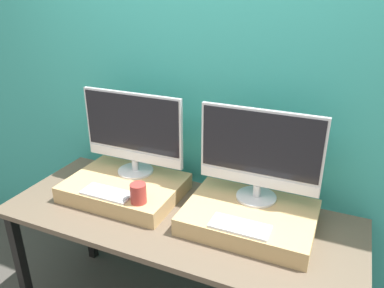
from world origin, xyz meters
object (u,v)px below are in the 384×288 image
object	(u,v)px
monitor_left	(133,131)
keyboard_right	(240,226)
mug	(138,193)
monitor_right	(260,153)
keyboard_left	(107,193)

from	to	relation	value
monitor_left	keyboard_right	world-z (taller)	monitor_left
keyboard_right	mug	bearing A→B (deg)	180.00
monitor_left	monitor_right	size ratio (longest dim) A/B	1.00
monitor_left	mug	distance (m)	0.40
keyboard_left	monitor_right	distance (m)	0.82
monitor_right	monitor_left	bearing A→B (deg)	180.00
monitor_left	keyboard_right	xyz separation A→B (m)	(0.73, -0.28, -0.25)
monitor_right	mug	bearing A→B (deg)	-152.23
keyboard_left	mug	distance (m)	0.20
keyboard_right	monitor_left	bearing A→B (deg)	158.86
mug	keyboard_right	bearing A→B (deg)	-0.00
keyboard_left	mug	xyz separation A→B (m)	(0.19, 0.00, 0.04)
monitor_right	keyboard_right	size ratio (longest dim) A/B	2.23
monitor_left	monitor_right	distance (m)	0.73
monitor_left	keyboard_right	bearing A→B (deg)	-21.14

